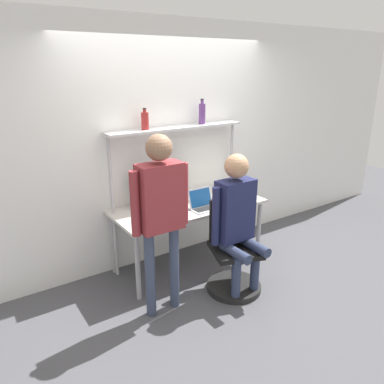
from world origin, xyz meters
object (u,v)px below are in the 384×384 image
person_seated (237,214)px  bottle_red (145,121)px  laptop (202,203)px  cell_phone (224,204)px  person_standing (161,204)px  bottle_purple (202,113)px  monitor (158,185)px  office_chair (233,263)px

person_seated → bottle_red: 1.34m
laptop → cell_phone: 0.28m
person_seated → person_standing: bearing=171.6°
person_seated → bottle_purple: 1.30m
bottle_purple → bottle_red: size_ratio=1.27×
monitor → person_standing: bearing=-117.5°
cell_phone → bottle_purple: bottle_purple is taller
cell_phone → bottle_purple: bearing=89.7°
person_seated → bottle_purple: (0.25, 0.95, 0.85)m
laptop → office_chair: (0.04, -0.50, -0.51)m
bottle_purple → bottle_red: (-0.72, 0.00, -0.03)m
monitor → office_chair: 1.16m
cell_phone → office_chair: office_chair is taller
person_standing → bottle_red: bottle_red is taller
monitor → person_standing: 0.89m
office_chair → person_standing: size_ratio=0.55×
laptop → bottle_red: bearing=137.9°
laptop → bottle_purple: bearing=55.9°
laptop → cell_phone: size_ratio=1.99×
cell_phone → office_chair: (-0.23, -0.46, -0.45)m
monitor → bottle_purple: (0.61, 0.05, 0.73)m
monitor → cell_phone: monitor is taller
cell_phone → monitor: bearing=147.1°
monitor → laptop: monitor is taller
monitor → person_standing: size_ratio=0.39×
laptop → bottle_purple: bottle_purple is taller
monitor → bottle_purple: bearing=4.7°
bottle_purple → bottle_red: bearing=180.0°
cell_phone → person_standing: (-1.02, -0.39, 0.34)m
monitor → laptop: size_ratio=2.18×
person_standing → office_chair: bearing=-5.1°
laptop → person_standing: person_standing is taller
laptop → monitor: bearing=133.9°
laptop → person_seated: (0.03, -0.55, 0.05)m
office_chair → bottle_red: 1.72m
laptop → office_chair: bearing=-85.5°
laptop → office_chair: size_ratio=0.32×
office_chair → bottle_purple: (0.23, 0.91, 1.41)m
laptop → office_chair: laptop is taller
person_seated → person_standing: (-0.78, 0.11, 0.23)m
monitor → cell_phone: 0.76m
office_chair → bottle_red: bottle_red is taller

